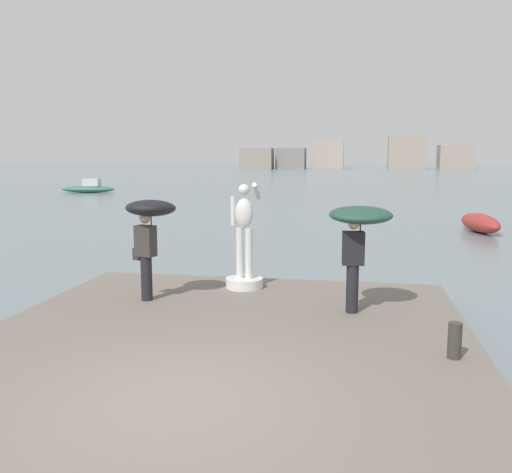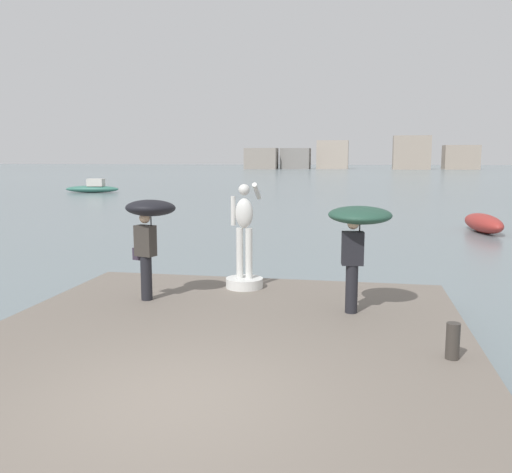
{
  "view_description": "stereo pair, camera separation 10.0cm",
  "coord_description": "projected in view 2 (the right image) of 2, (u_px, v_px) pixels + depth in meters",
  "views": [
    {
      "loc": [
        1.98,
        -5.77,
        3.19
      ],
      "look_at": [
        0.0,
        5.36,
        1.55
      ],
      "focal_mm": 38.46,
      "sensor_mm": 36.0,
      "label": 1
    },
    {
      "loc": [
        2.08,
        -5.75,
        3.19
      ],
      "look_at": [
        0.0,
        5.36,
        1.55
      ],
      "focal_mm": 38.46,
      "sensor_mm": 36.0,
      "label": 2
    }
  ],
  "objects": [
    {
      "name": "onlooker_left",
      "position": [
        149.0,
        221.0,
        10.57
      ],
      "size": [
        1.2,
        1.21,
        2.0
      ],
      "color": "black",
      "rests_on": "pier"
    },
    {
      "name": "boat_near",
      "position": [
        93.0,
        188.0,
        49.88
      ],
      "size": [
        5.02,
        1.93,
        1.25
      ],
      "color": "#336B5B",
      "rests_on": "ground"
    },
    {
      "name": "statue_white_figure",
      "position": [
        244.0,
        253.0,
        11.73
      ],
      "size": [
        0.8,
        0.96,
        2.26
      ],
      "color": "silver",
      "rests_on": "pier"
    },
    {
      "name": "distant_skyline",
      "position": [
        363.0,
        156.0,
        148.87
      ],
      "size": [
        62.04,
        12.65,
        8.84
      ],
      "color": "gray",
      "rests_on": "ground"
    },
    {
      "name": "pier",
      "position": [
        212.0,
        360.0,
        8.12
      ],
      "size": [
        7.85,
        9.55,
        0.4
      ],
      "primitive_type": "cube",
      "color": "#70665B",
      "rests_on": "ground"
    },
    {
      "name": "mooring_bollard",
      "position": [
        453.0,
        341.0,
        7.61
      ],
      "size": [
        0.19,
        0.19,
        0.51
      ],
      "primitive_type": "cylinder",
      "color": "#38332D",
      "rests_on": "pier"
    },
    {
      "name": "onlooker_right",
      "position": [
        358.0,
        226.0,
        9.72
      ],
      "size": [
        1.25,
        1.26,
        1.95
      ],
      "color": "black",
      "rests_on": "pier"
    },
    {
      "name": "ground_plane",
      "position": [
        333.0,
        196.0,
        45.34
      ],
      "size": [
        400.0,
        400.0,
        0.0
      ],
      "primitive_type": "plane",
      "color": "slate"
    },
    {
      "name": "boat_leftward",
      "position": [
        483.0,
        223.0,
        23.45
      ],
      "size": [
        1.58,
        3.56,
        0.79
      ],
      "color": "#9E2D28",
      "rests_on": "ground"
    }
  ]
}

